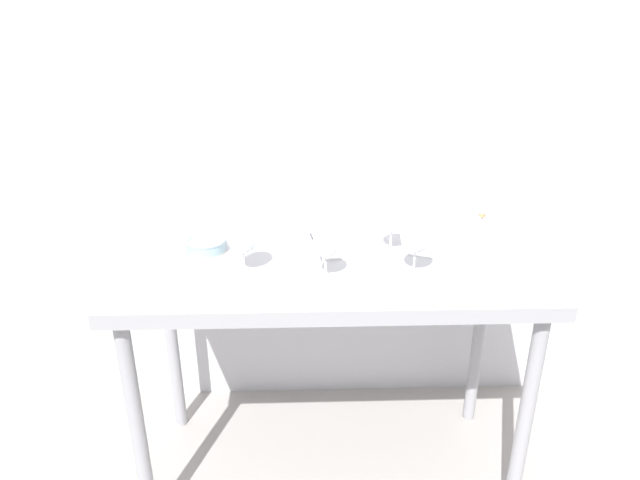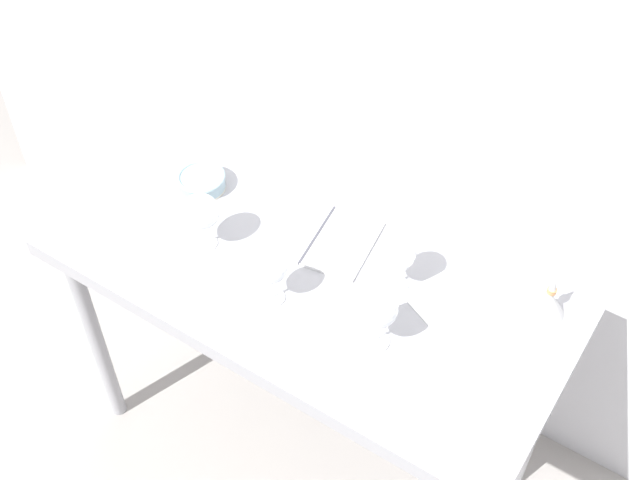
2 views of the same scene
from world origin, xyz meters
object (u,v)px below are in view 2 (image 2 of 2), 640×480
object	(u,v)px
open_notebook	(318,235)
tasting_sheet_upper	(453,299)
wine_glass_near_center	(271,269)
decanter_funnel	(548,302)
tasting_bowl	(201,181)
wine_glass_near_right	(377,309)
wine_glass_far_right	(397,254)
wine_glass_near_left	(201,213)

from	to	relation	value
open_notebook	tasting_sheet_upper	world-z (taller)	open_notebook
wine_glass_near_center	open_notebook	size ratio (longest dim) A/B	0.47
decanter_funnel	tasting_bowl	bearing A→B (deg)	-173.51
wine_glass_near_right	decanter_funnel	xyz separation A→B (m)	(0.31, 0.31, -0.08)
tasting_bowl	decanter_funnel	xyz separation A→B (m)	(1.01, 0.11, 0.01)
wine_glass_near_center	tasting_bowl	size ratio (longest dim) A/B	1.12
tasting_sheet_upper	tasting_bowl	xyz separation A→B (m)	(-0.80, -0.02, 0.02)
wine_glass_near_center	decanter_funnel	world-z (taller)	wine_glass_near_center
tasting_bowl	wine_glass_near_right	bearing A→B (deg)	-15.80
tasting_sheet_upper	decanter_funnel	size ratio (longest dim) A/B	1.55
wine_glass_far_right	decanter_funnel	size ratio (longest dim) A/B	1.30
open_notebook	decanter_funnel	world-z (taller)	decanter_funnel
wine_glass_far_right	open_notebook	xyz separation A→B (m)	(-0.26, 0.04, -0.12)
wine_glass_near_right	open_notebook	bearing A→B (deg)	144.85
wine_glass_near_right	tasting_bowl	distance (m)	0.73
wine_glass_near_right	wine_glass_near_center	world-z (taller)	wine_glass_near_right
tasting_sheet_upper	tasting_bowl	size ratio (longest dim) A/B	1.45
wine_glass_near_left	wine_glass_near_center	bearing A→B (deg)	-11.45
wine_glass_near_right	open_notebook	xyz separation A→B (m)	(-0.31, 0.22, -0.12)
open_notebook	tasting_bowl	world-z (taller)	tasting_bowl
wine_glass_near_right	decanter_funnel	bearing A→B (deg)	45.14
wine_glass_near_right	tasting_bowl	bearing A→B (deg)	164.20
wine_glass_near_center	tasting_sheet_upper	size ratio (longest dim) A/B	0.77
tasting_sheet_upper	decanter_funnel	xyz separation A→B (m)	(0.21, 0.09, 0.04)
wine_glass_near_center	tasting_sheet_upper	bearing A→B (deg)	32.64
wine_glass_near_right	wine_glass_far_right	size ratio (longest dim) A/B	1.04
tasting_sheet_upper	decanter_funnel	world-z (taller)	decanter_funnel
open_notebook	wine_glass_far_right	bearing A→B (deg)	-17.23
wine_glass_near_center	decanter_funnel	xyz separation A→B (m)	(0.60, 0.34, -0.07)
tasting_bowl	decanter_funnel	bearing A→B (deg)	6.49
decanter_funnel	wine_glass_near_left	bearing A→B (deg)	-161.70
wine_glass_near_left	wine_glass_far_right	world-z (taller)	same
wine_glass_near_left	tasting_bowl	distance (m)	0.24
wine_glass_near_left	open_notebook	xyz separation A→B (m)	(0.24, 0.19, -0.12)
wine_glass_near_center	wine_glass_far_right	bearing A→B (deg)	40.90
decanter_funnel	wine_glass_near_right	bearing A→B (deg)	-134.86
tasting_bowl	tasting_sheet_upper	bearing A→B (deg)	1.72
wine_glass_near_left	wine_glass_near_center	size ratio (longest dim) A/B	1.08
wine_glass_far_right	open_notebook	world-z (taller)	wine_glass_far_right
wine_glass_near_left	open_notebook	distance (m)	0.33
open_notebook	decanter_funnel	distance (m)	0.63
wine_glass_near_right	tasting_sheet_upper	xyz separation A→B (m)	(0.10, 0.22, -0.12)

